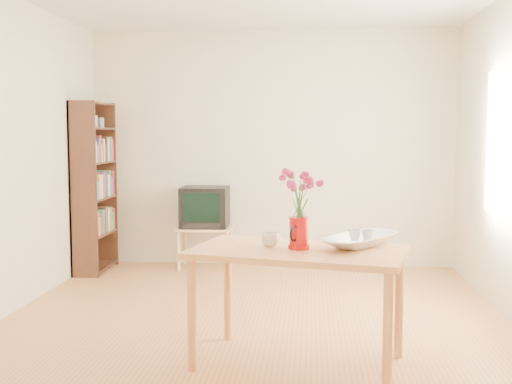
# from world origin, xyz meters

# --- Properties ---
(room) EXTENTS (4.50, 4.50, 4.50)m
(room) POSITION_xyz_m (0.03, 0.00, 1.30)
(room) COLOR #B4743F
(room) RESTS_ON ground
(table) EXTENTS (1.46, 1.04, 0.75)m
(table) POSITION_xyz_m (0.37, -0.85, 0.66)
(table) COLOR #CB7F45
(table) RESTS_ON ground
(tv_stand) EXTENTS (0.60, 0.45, 0.46)m
(tv_stand) POSITION_xyz_m (-0.70, 1.97, 0.39)
(tv_stand) COLOR #E2B57F
(tv_stand) RESTS_ON ground
(bookshelf) EXTENTS (0.28, 0.70, 1.80)m
(bookshelf) POSITION_xyz_m (-1.85, 1.75, 0.84)
(bookshelf) COLOR #341B11
(bookshelf) RESTS_ON ground
(pitcher) EXTENTS (0.14, 0.21, 0.21)m
(pitcher) POSITION_xyz_m (0.37, -0.84, 0.84)
(pitcher) COLOR #B80B0A
(pitcher) RESTS_ON table
(flowers) EXTENTS (0.23, 0.23, 0.33)m
(flowers) POSITION_xyz_m (0.37, -0.84, 1.11)
(flowers) COLOR #BD2C6A
(flowers) RESTS_ON pitcher
(mug) EXTENTS (0.13, 0.13, 0.09)m
(mug) POSITION_xyz_m (0.19, -0.77, 0.80)
(mug) COLOR white
(mug) RESTS_ON table
(bowl) EXTENTS (0.62, 0.62, 0.42)m
(bowl) POSITION_xyz_m (0.77, -0.70, 0.96)
(bowl) COLOR white
(bowl) RESTS_ON table
(teacup_a) EXTENTS (0.10, 0.10, 0.07)m
(teacup_a) POSITION_xyz_m (0.73, -0.70, 0.92)
(teacup_a) COLOR white
(teacup_a) RESTS_ON bowl
(teacup_b) EXTENTS (0.08, 0.08, 0.06)m
(teacup_b) POSITION_xyz_m (0.81, -0.68, 0.92)
(teacup_b) COLOR white
(teacup_b) RESTS_ON bowl
(television) EXTENTS (0.51, 0.47, 0.43)m
(television) POSITION_xyz_m (-0.70, 1.98, 0.68)
(television) COLOR black
(television) RESTS_ON tv_stand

